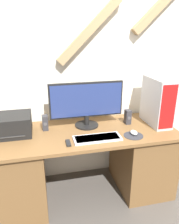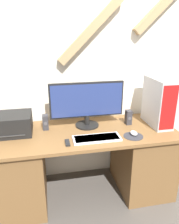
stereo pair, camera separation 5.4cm
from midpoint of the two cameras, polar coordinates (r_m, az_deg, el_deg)
The scene contains 12 objects.
ground_plane at distance 2.22m, azimuth 0.98°, elevation -26.00°, with size 12.00×12.00×0.00m, color #4C4742.
wall_back at distance 2.28m, azimuth -2.70°, elevation 14.13°, with size 6.40×0.13×2.75m.
desk at distance 2.25m, azimuth -0.91°, elevation -13.08°, with size 1.79×0.69×0.72m.
monitor at distance 2.11m, azimuth 0.05°, elevation 2.53°, with size 0.72×0.23×0.44m.
keyboard at distance 1.93m, azimuth 2.71°, elevation -6.86°, with size 0.42×0.16×0.02m.
mousepad at distance 2.03m, azimuth 12.11°, elevation -6.20°, with size 0.18×0.18×0.00m.
mouse at distance 2.04m, azimuth 12.24°, elevation -5.40°, with size 0.06×0.09×0.03m.
computer_tower at distance 2.27m, azimuth 18.24°, elevation 2.50°, with size 0.17×0.39×0.47m.
printer at distance 2.12m, azimuth -19.04°, elevation -2.99°, with size 0.36×0.31×0.18m.
speaker_left at distance 2.13m, azimuth -10.72°, elevation -2.64°, with size 0.05×0.07×0.15m.
speaker_right at distance 2.25m, azimuth 10.81°, elevation -1.36°, with size 0.05×0.07×0.15m.
remote_control at distance 1.87m, azimuth -4.95°, elevation -8.01°, with size 0.04×0.11×0.02m.
Camera 2 is at (-0.31, -1.50, 1.61)m, focal length 35.00 mm.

